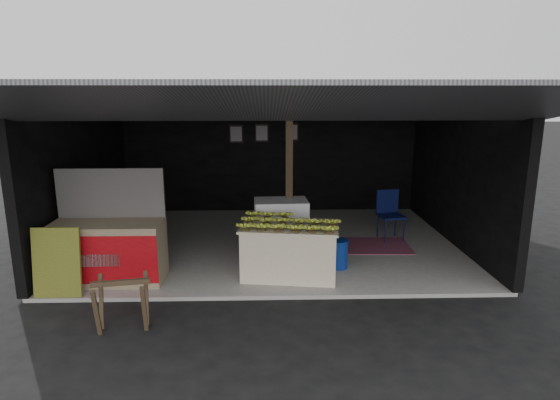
{
  "coord_description": "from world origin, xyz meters",
  "views": [
    {
      "loc": [
        -0.09,
        -6.12,
        2.87
      ],
      "look_at": [
        0.13,
        1.52,
        1.1
      ],
      "focal_mm": 30.0,
      "sensor_mm": 36.0,
      "label": 1
    }
  ],
  "objects_px": {
    "sawhorse": "(122,299)",
    "plastic_chair": "(389,210)",
    "neighbor_stall": "(109,249)",
    "banana_table": "(290,250)",
    "white_crate": "(281,228)",
    "water_barrel": "(338,255)"
  },
  "relations": [
    {
      "from": "sawhorse",
      "to": "plastic_chair",
      "type": "bearing_deg",
      "value": 30.01
    },
    {
      "from": "neighbor_stall",
      "to": "banana_table",
      "type": "bearing_deg",
      "value": 2.62
    },
    {
      "from": "white_crate",
      "to": "water_barrel",
      "type": "height_order",
      "value": "white_crate"
    },
    {
      "from": "banana_table",
      "to": "water_barrel",
      "type": "relative_size",
      "value": 3.6
    },
    {
      "from": "neighbor_stall",
      "to": "sawhorse",
      "type": "bearing_deg",
      "value": -66.89
    },
    {
      "from": "sawhorse",
      "to": "plastic_chair",
      "type": "xyz_separation_m",
      "value": [
        4.15,
        3.44,
        0.21
      ]
    },
    {
      "from": "neighbor_stall",
      "to": "white_crate",
      "type": "bearing_deg",
      "value": 21.4
    },
    {
      "from": "banana_table",
      "to": "white_crate",
      "type": "height_order",
      "value": "white_crate"
    },
    {
      "from": "white_crate",
      "to": "plastic_chair",
      "type": "relative_size",
      "value": 1.05
    },
    {
      "from": "white_crate",
      "to": "sawhorse",
      "type": "distance_m",
      "value": 3.21
    },
    {
      "from": "water_barrel",
      "to": "white_crate",
      "type": "bearing_deg",
      "value": 146.43
    },
    {
      "from": "banana_table",
      "to": "white_crate",
      "type": "relative_size",
      "value": 1.59
    },
    {
      "from": "white_crate",
      "to": "neighbor_stall",
      "type": "distance_m",
      "value": 2.83
    },
    {
      "from": "sawhorse",
      "to": "banana_table",
      "type": "bearing_deg",
      "value": 27.19
    },
    {
      "from": "banana_table",
      "to": "plastic_chair",
      "type": "height_order",
      "value": "plastic_chair"
    },
    {
      "from": "neighbor_stall",
      "to": "water_barrel",
      "type": "bearing_deg",
      "value": 6.78
    },
    {
      "from": "white_crate",
      "to": "water_barrel",
      "type": "distance_m",
      "value": 1.14
    },
    {
      "from": "sawhorse",
      "to": "water_barrel",
      "type": "height_order",
      "value": "sawhorse"
    },
    {
      "from": "neighbor_stall",
      "to": "sawhorse",
      "type": "height_order",
      "value": "neighbor_stall"
    },
    {
      "from": "white_crate",
      "to": "neighbor_stall",
      "type": "relative_size",
      "value": 0.6
    },
    {
      "from": "banana_table",
      "to": "white_crate",
      "type": "xyz_separation_m",
      "value": [
        -0.11,
        0.91,
        0.09
      ]
    },
    {
      "from": "water_barrel",
      "to": "plastic_chair",
      "type": "bearing_deg",
      "value": 51.9
    }
  ]
}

